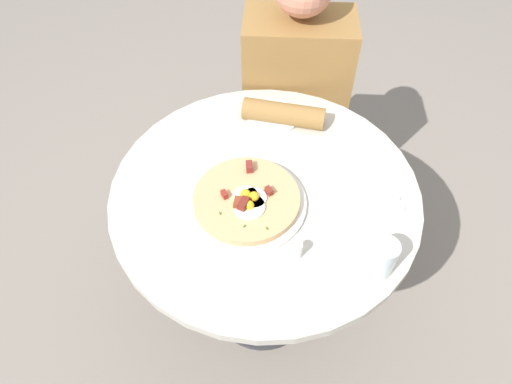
% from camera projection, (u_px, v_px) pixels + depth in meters
% --- Properties ---
extents(ground_plane, '(6.00, 6.00, 0.00)m').
position_uv_depth(ground_plane, '(262.00, 302.00, 1.89)').
color(ground_plane, gray).
extents(dining_table, '(0.88, 0.88, 0.73)m').
position_uv_depth(dining_table, '(264.00, 224.00, 1.46)').
color(dining_table, beige).
rests_on(dining_table, ground_plane).
extents(person_seated, '(0.38, 0.47, 1.14)m').
position_uv_depth(person_seated, '(293.00, 117.00, 1.84)').
color(person_seated, '#2D2D33').
rests_on(person_seated, ground_plane).
extents(pizza_plate, '(0.33, 0.33, 0.01)m').
position_uv_depth(pizza_plate, '(247.00, 203.00, 1.28)').
color(pizza_plate, white).
rests_on(pizza_plate, dining_table).
extents(breakfast_pizza, '(0.29, 0.29, 0.05)m').
position_uv_depth(breakfast_pizza, '(247.00, 199.00, 1.27)').
color(breakfast_pizza, tan).
rests_on(breakfast_pizza, pizza_plate).
extents(bread_plate, '(0.17, 0.17, 0.01)m').
position_uv_depth(bread_plate, '(273.00, 117.00, 1.50)').
color(bread_plate, white).
rests_on(bread_plate, dining_table).
extents(napkin, '(0.20, 0.18, 0.00)m').
position_uv_depth(napkin, '(371.00, 209.00, 1.28)').
color(napkin, white).
rests_on(napkin, dining_table).
extents(fork, '(0.18, 0.06, 0.00)m').
position_uv_depth(fork, '(374.00, 213.00, 1.26)').
color(fork, silver).
rests_on(fork, napkin).
extents(knife, '(0.18, 0.06, 0.00)m').
position_uv_depth(knife, '(369.00, 202.00, 1.28)').
color(knife, silver).
rests_on(knife, napkin).
extents(water_glass, '(0.07, 0.07, 0.10)m').
position_uv_depth(water_glass, '(382.00, 257.00, 1.12)').
color(water_glass, silver).
rests_on(water_glass, dining_table).
extents(salt_shaker, '(0.03, 0.03, 0.05)m').
position_uv_depth(salt_shaker, '(297.00, 250.00, 1.17)').
color(salt_shaker, white).
rests_on(salt_shaker, dining_table).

